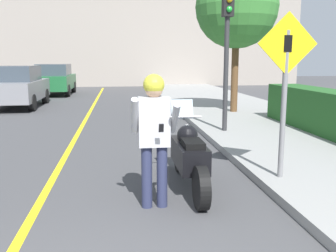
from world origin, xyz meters
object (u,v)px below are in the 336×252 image
traffic_light (227,30)px  parked_car_green (55,79)px  street_tree (237,7)px  person_biker (154,127)px  crossing_sign (285,80)px  parked_car_grey (17,86)px  motorcycle (189,156)px

traffic_light → parked_car_green: 13.80m
street_tree → parked_car_green: (-7.46, 8.79, -2.79)m
person_biker → traffic_light: 5.20m
crossing_sign → street_tree: size_ratio=0.50×
traffic_light → parked_car_grey: size_ratio=0.85×
person_biker → street_tree: 9.00m
crossing_sign → parked_car_grey: bearing=121.9°
crossing_sign → parked_car_green: 17.14m
traffic_light → person_biker: bearing=-116.5°
crossing_sign → parked_car_green: bearing=110.3°
street_tree → parked_car_grey: (-8.05, 3.26, -2.79)m
traffic_light → street_tree: size_ratio=0.73×
person_biker → traffic_light: bearing=63.5°
motorcycle → crossing_sign: crossing_sign is taller
parked_car_grey → parked_car_green: (0.59, 5.53, 0.00)m
person_biker → traffic_light: (2.21, 4.45, 1.55)m
crossing_sign → parked_car_grey: size_ratio=0.59×
parked_car_grey → parked_car_green: 5.56m
motorcycle → street_tree: bearing=67.8°
traffic_light → street_tree: bearing=69.3°
street_tree → parked_car_green: 11.86m
crossing_sign → parked_car_grey: (-6.54, 10.52, -0.76)m
motorcycle → street_tree: street_tree is taller
street_tree → parked_car_green: size_ratio=1.17×
motorcycle → parked_car_green: bearing=105.9°
crossing_sign → person_biker: bearing=-163.0°
traffic_light → parked_car_green: size_ratio=0.85×
crossing_sign → traffic_light: bearing=86.9°
parked_car_green → traffic_light: bearing=-63.2°
person_biker → parked_car_green: person_biker is taller
person_biker → parked_car_grey: person_biker is taller
street_tree → parked_car_grey: bearing=158.0°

